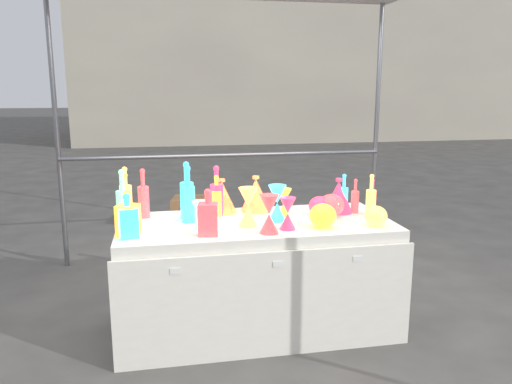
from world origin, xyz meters
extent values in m
plane|color=#615E5A|center=(0.00, 0.00, 0.00)|extent=(80.00, 80.00, 0.00)
cylinder|color=gray|center=(-1.50, 1.50, 1.20)|extent=(0.04, 0.04, 2.40)
cylinder|color=gray|center=(1.50, 1.50, 1.20)|extent=(0.04, 0.04, 2.40)
cylinder|color=gray|center=(0.00, 1.47, 1.00)|extent=(3.00, 0.04, 0.04)
cube|color=white|center=(0.00, 0.00, 0.38)|extent=(1.80, 0.80, 0.75)
cube|color=white|center=(0.00, -0.42, 0.34)|extent=(1.84, 0.02, 0.68)
cube|color=white|center=(-0.55, -0.43, 0.60)|extent=(0.06, 0.00, 0.03)
cube|color=white|center=(0.05, -0.43, 0.60)|extent=(0.06, 0.00, 0.03)
cube|color=white|center=(0.55, -0.43, 0.60)|extent=(0.06, 0.00, 0.03)
cube|color=beige|center=(4.00, 14.00, 3.00)|extent=(14.00, 6.00, 6.00)
cube|color=#A16F49|center=(-0.23, 2.46, 0.19)|extent=(0.59, 0.48, 0.38)
cube|color=#A16F49|center=(0.48, 2.15, 0.03)|extent=(0.92, 0.83, 0.06)
camera|label=1|loc=(-0.60, -3.15, 1.62)|focal=35.00mm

